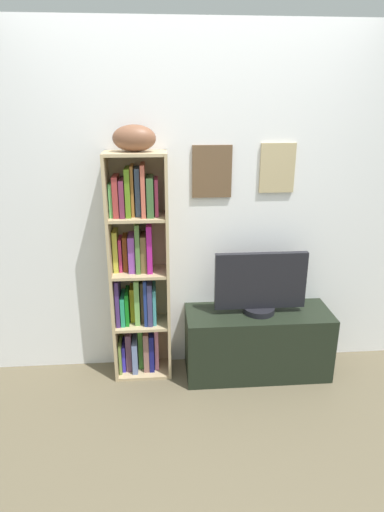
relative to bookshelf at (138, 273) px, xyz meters
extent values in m
cube|color=brown|center=(0.39, -1.00, -0.79)|extent=(5.20, 5.20, 0.04)
cube|color=silver|center=(0.39, 0.13, 0.42)|extent=(4.80, 0.06, 2.39)
cube|color=brown|center=(0.52, 0.09, 0.68)|extent=(0.27, 0.02, 0.35)
cube|color=beige|center=(0.52, 0.09, 0.68)|extent=(0.22, 0.01, 0.30)
cube|color=tan|center=(0.96, 0.09, 0.70)|extent=(0.24, 0.02, 0.33)
cube|color=#BFBF8C|center=(0.96, 0.09, 0.70)|extent=(0.19, 0.01, 0.28)
cube|color=tan|center=(-0.18, -0.03, 0.03)|extent=(0.02, 0.25, 1.60)
cube|color=tan|center=(0.21, -0.03, 0.03)|extent=(0.02, 0.25, 1.60)
cube|color=tan|center=(0.02, 0.10, 0.03)|extent=(0.40, 0.01, 1.60)
cube|color=tan|center=(0.02, -0.03, -0.76)|extent=(0.36, 0.24, 0.02)
cube|color=tan|center=(0.02, -0.03, -0.37)|extent=(0.36, 0.24, 0.02)
cube|color=tan|center=(0.02, -0.03, 0.02)|extent=(0.36, 0.24, 0.02)
cube|color=tan|center=(0.02, -0.03, 0.41)|extent=(0.36, 0.24, 0.02)
cube|color=tan|center=(0.02, -0.03, 0.82)|extent=(0.36, 0.24, 0.02)
cube|color=olive|center=(-0.15, -0.01, -0.64)|extent=(0.02, 0.19, 0.24)
cube|color=#3A2DCA|center=(-0.13, 0.01, -0.65)|extent=(0.02, 0.16, 0.20)
cube|color=#5F3B56|center=(-0.09, 0.01, -0.61)|extent=(0.04, 0.16, 0.30)
cube|color=#687AAC|center=(-0.05, -0.01, -0.63)|extent=(0.04, 0.20, 0.24)
cube|color=#3F7A2A|center=(0.00, 0.03, -0.60)|extent=(0.03, 0.13, 0.31)
cube|color=#8A5E57|center=(0.04, 0.00, -0.60)|extent=(0.04, 0.18, 0.30)
cube|color=navy|center=(0.08, 0.00, -0.61)|extent=(0.03, 0.18, 0.29)
cube|color=#C66E8C|center=(0.11, 0.01, -0.59)|extent=(0.03, 0.15, 0.33)
cube|color=#432A6A|center=(-0.15, -0.01, -0.19)|extent=(0.03, 0.20, 0.34)
cube|color=#239667|center=(-0.11, -0.01, -0.26)|extent=(0.03, 0.19, 0.21)
cube|color=#12761B|center=(-0.08, 0.00, -0.25)|extent=(0.02, 0.19, 0.24)
cube|color=gold|center=(-0.05, 0.03, -0.24)|extent=(0.03, 0.13, 0.25)
cube|color=#6AA24E|center=(-0.01, 0.00, -0.20)|extent=(0.03, 0.18, 0.33)
cube|color=brown|center=(0.02, 0.02, -0.21)|extent=(0.02, 0.14, 0.30)
cube|color=navy|center=(0.05, -0.01, -0.20)|extent=(0.02, 0.20, 0.34)
cube|color=#393763|center=(0.08, -0.01, -0.21)|extent=(0.03, 0.21, 0.31)
cube|color=teal|center=(0.11, -0.01, -0.23)|extent=(0.02, 0.19, 0.27)
cube|color=gold|center=(-0.14, 0.02, 0.17)|extent=(0.03, 0.15, 0.28)
cube|color=#B52A58|center=(-0.11, 0.02, 0.14)|extent=(0.02, 0.14, 0.23)
cube|color=maroon|center=(-0.08, 0.02, 0.15)|extent=(0.03, 0.13, 0.24)
cube|color=purple|center=(-0.03, 0.01, 0.15)|extent=(0.04, 0.17, 0.25)
cube|color=#507839|center=(0.01, 0.00, 0.20)|extent=(0.03, 0.18, 0.34)
cube|color=brown|center=(0.04, 0.01, 0.15)|extent=(0.04, 0.17, 0.25)
cube|color=#A71C86|center=(0.09, 0.00, 0.19)|extent=(0.03, 0.19, 0.33)
cube|color=#64BA61|center=(-0.15, 0.00, 0.52)|extent=(0.02, 0.18, 0.22)
cube|color=#9D3433|center=(-0.12, -0.01, 0.55)|extent=(0.04, 0.19, 0.26)
cube|color=#6B2641|center=(-0.08, -0.01, 0.54)|extent=(0.03, 0.20, 0.24)
cube|color=#577F1C|center=(-0.04, 0.00, 0.57)|extent=(0.03, 0.19, 0.31)
cube|color=#9D632A|center=(-0.01, 0.01, 0.58)|extent=(0.02, 0.16, 0.33)
cube|color=#394C66|center=(0.02, 0.01, 0.57)|extent=(0.03, 0.16, 0.31)
cube|color=#C15A47|center=(0.06, -0.01, 0.58)|extent=(0.03, 0.20, 0.34)
cube|color=#395E31|center=(0.10, -0.01, 0.54)|extent=(0.04, 0.20, 0.26)
cube|color=#B6325A|center=(0.14, 0.00, 0.54)|extent=(0.02, 0.17, 0.24)
ellipsoid|color=brown|center=(0.02, -0.03, 0.91)|extent=(0.29, 0.20, 0.16)
cube|color=black|center=(0.84, -0.09, -0.53)|extent=(1.03, 0.39, 0.49)
cube|color=black|center=(0.84, -0.28, -0.53)|extent=(0.93, 0.01, 0.31)
cylinder|color=black|center=(0.84, -0.09, -0.27)|extent=(0.22, 0.22, 0.04)
cube|color=black|center=(0.84, -0.09, -0.05)|extent=(0.64, 0.04, 0.40)
cube|color=teal|center=(0.84, -0.11, -0.05)|extent=(0.60, 0.01, 0.36)
camera|label=1|loc=(0.15, -2.81, 1.12)|focal=30.46mm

